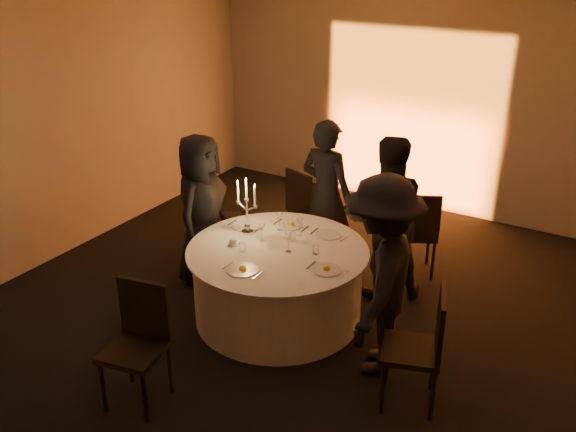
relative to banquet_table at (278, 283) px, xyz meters
The scene contains 30 objects.
floor 0.38m from the banquet_table, ahead, with size 7.00×7.00×0.00m, color black.
ceiling 2.62m from the banquet_table, ahead, with size 7.00×7.00×0.00m, color silver.
wall_back 3.67m from the banquet_table, 90.00° to the left, with size 7.00×7.00×0.00m, color #A7A19B.
wall_left 3.20m from the banquet_table, behind, with size 7.00×7.00×0.00m, color #A7A19B.
uplighter_fixture 3.22m from the banquet_table, 90.00° to the left, with size 0.25×0.12×0.10m, color black.
banquet_table is the anchor object (origin of this frame).
chair_left 1.55m from the banquet_table, 150.99° to the left, with size 0.59×0.59×0.98m.
chair_back_left 1.65m from the banquet_table, 109.80° to the left, with size 0.55×0.55×1.00m.
chair_back_right 1.78m from the banquet_table, 60.23° to the left, with size 0.61×0.61×1.03m.
chair_right 1.78m from the banquet_table, 16.92° to the right, with size 0.59×0.59×1.06m.
chair_front 1.67m from the banquet_table, 101.76° to the right, with size 0.54×0.54×1.05m.
guest_left 1.24m from the banquet_table, 168.08° to the left, with size 0.83×0.54×1.70m, color black.
guest_back_left 1.36m from the banquet_table, 95.85° to the left, with size 0.64×0.42×1.76m, color black.
guest_back_right 1.31m from the banquet_table, 53.85° to the left, with size 0.87×0.67×1.78m, color black.
guest_right 1.33m from the banquet_table, 11.27° to the right, with size 1.19×0.68×1.84m, color black.
plate_left 0.74m from the banquet_table, 154.57° to the left, with size 0.36×0.29×0.01m.
plate_back_left 0.69m from the banquet_table, 107.02° to the left, with size 0.36×0.26×0.08m.
plate_back_right 0.72m from the banquet_table, 61.89° to the left, with size 0.36×0.27×0.01m.
plate_right 0.75m from the banquet_table, 12.24° to the right, with size 0.36×0.27×0.08m.
plate_front 0.67m from the banquet_table, 94.99° to the right, with size 0.36×0.29×0.08m.
coffee_cup 0.62m from the banquet_table, 161.60° to the right, with size 0.11×0.11×0.07m.
candelabra 0.78m from the banquet_table, 160.82° to the left, with size 0.26×0.12×0.61m.
wine_glass_a 0.54m from the banquet_table, ahead, with size 0.07×0.07×0.19m.
wine_glass_b 0.57m from the banquet_table, 163.18° to the left, with size 0.07×0.07×0.19m.
wine_glass_c 0.58m from the banquet_table, 101.97° to the left, with size 0.07×0.07×0.19m.
wine_glass_d 0.65m from the banquet_table, 84.77° to the left, with size 0.07×0.07×0.19m.
wine_glass_e 0.69m from the banquet_table, 118.91° to the left, with size 0.07×0.07×0.19m.
tumbler_a 0.58m from the banquet_table, 16.29° to the left, with size 0.07×0.07×0.09m, color white.
tumbler_b 0.55m from the banquet_table, 140.77° to the right, with size 0.07×0.07×0.09m, color white.
tumbler_c 0.49m from the banquet_table, 82.54° to the left, with size 0.07×0.07×0.09m, color white.
Camera 1 is at (2.96, -4.75, 3.64)m, focal length 40.00 mm.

